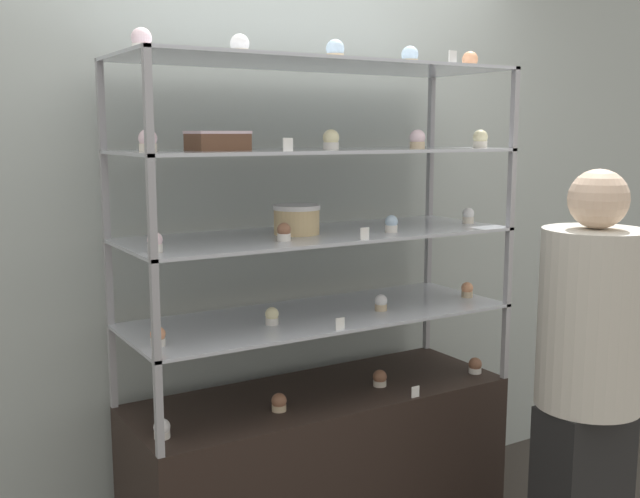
% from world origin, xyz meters
% --- Properties ---
extents(back_wall, '(8.00, 0.05, 2.60)m').
position_xyz_m(back_wall, '(0.00, 0.41, 1.30)').
color(back_wall, '#A8B2AD').
rests_on(back_wall, ground_plane).
extents(display_base, '(1.51, 0.53, 0.69)m').
position_xyz_m(display_base, '(0.00, 0.00, 0.35)').
color(display_base, black).
rests_on(display_base, ground_plane).
extents(display_riser_lower, '(1.51, 0.53, 0.32)m').
position_xyz_m(display_riser_lower, '(0.00, 0.00, 0.99)').
color(display_riser_lower, '#99999E').
rests_on(display_riser_lower, display_base).
extents(display_riser_middle, '(1.51, 0.53, 0.32)m').
position_xyz_m(display_riser_middle, '(0.00, 0.00, 1.31)').
color(display_riser_middle, '#99999E').
rests_on(display_riser_middle, display_riser_lower).
extents(display_riser_upper, '(1.51, 0.53, 0.32)m').
position_xyz_m(display_riser_upper, '(0.00, 0.00, 1.62)').
color(display_riser_upper, '#99999E').
rests_on(display_riser_upper, display_riser_middle).
extents(display_riser_top, '(1.51, 0.53, 0.32)m').
position_xyz_m(display_riser_top, '(0.00, 0.00, 1.94)').
color(display_riser_top, '#99999E').
rests_on(display_riser_top, display_riser_upper).
extents(layer_cake_centerpiece, '(0.18, 0.18, 0.11)m').
position_xyz_m(layer_cake_centerpiece, '(-0.10, 0.01, 1.38)').
color(layer_cake_centerpiece, '#DBBC84').
rests_on(layer_cake_centerpiece, display_riser_middle).
extents(sheet_cake_frosted, '(0.19, 0.17, 0.07)m').
position_xyz_m(sheet_cake_frosted, '(-0.41, 0.01, 1.67)').
color(sheet_cake_frosted, brown).
rests_on(sheet_cake_frosted, display_riser_upper).
extents(cupcake_0, '(0.06, 0.06, 0.07)m').
position_xyz_m(cupcake_0, '(-0.69, -0.11, 0.72)').
color(cupcake_0, white).
rests_on(cupcake_0, display_base).
extents(cupcake_1, '(0.06, 0.06, 0.07)m').
position_xyz_m(cupcake_1, '(-0.24, -0.10, 0.72)').
color(cupcake_1, '#CCB28C').
rests_on(cupcake_1, display_base).
extents(cupcake_2, '(0.06, 0.06, 0.07)m').
position_xyz_m(cupcake_2, '(0.24, -0.07, 0.72)').
color(cupcake_2, beige).
rests_on(cupcake_2, display_base).
extents(cupcake_3, '(0.06, 0.06, 0.07)m').
position_xyz_m(cupcake_3, '(0.68, -0.14, 0.72)').
color(cupcake_3, white).
rests_on(cupcake_3, display_base).
extents(price_tag_0, '(0.04, 0.00, 0.04)m').
position_xyz_m(price_tag_0, '(0.28, -0.25, 0.72)').
color(price_tag_0, white).
rests_on(price_tag_0, display_base).
extents(cupcake_4, '(0.05, 0.05, 0.06)m').
position_xyz_m(cupcake_4, '(-0.69, -0.10, 1.04)').
color(cupcake_4, white).
rests_on(cupcake_4, display_riser_lower).
extents(cupcake_5, '(0.05, 0.05, 0.06)m').
position_xyz_m(cupcake_5, '(-0.24, -0.05, 1.04)').
color(cupcake_5, white).
rests_on(cupcake_5, display_riser_lower).
extents(cupcake_6, '(0.05, 0.05, 0.06)m').
position_xyz_m(cupcake_6, '(0.23, -0.08, 1.04)').
color(cupcake_6, '#CCB28C').
rests_on(cupcake_6, display_riser_lower).
extents(cupcake_7, '(0.05, 0.05, 0.06)m').
position_xyz_m(cupcake_7, '(0.69, -0.08, 1.04)').
color(cupcake_7, '#CCB28C').
rests_on(cupcake_7, display_riser_lower).
extents(price_tag_1, '(0.04, 0.00, 0.04)m').
position_xyz_m(price_tag_1, '(-0.07, -0.25, 1.03)').
color(price_tag_1, white).
rests_on(price_tag_1, display_riser_lower).
extents(cupcake_8, '(0.05, 0.05, 0.07)m').
position_xyz_m(cupcake_8, '(-0.69, -0.13, 1.36)').
color(cupcake_8, white).
rests_on(cupcake_8, display_riser_middle).
extents(cupcake_9, '(0.05, 0.05, 0.07)m').
position_xyz_m(cupcake_9, '(-0.23, -0.13, 1.36)').
color(cupcake_9, white).
rests_on(cupcake_9, display_riser_middle).
extents(cupcake_10, '(0.05, 0.05, 0.07)m').
position_xyz_m(cupcake_10, '(0.24, -0.13, 1.36)').
color(cupcake_10, white).
rests_on(cupcake_10, display_riser_middle).
extents(cupcake_11, '(0.05, 0.05, 0.07)m').
position_xyz_m(cupcake_11, '(0.69, -0.07, 1.36)').
color(cupcake_11, beige).
rests_on(cupcake_11, display_riser_middle).
extents(price_tag_2, '(0.04, 0.00, 0.04)m').
position_xyz_m(price_tag_2, '(0.04, -0.25, 1.35)').
color(price_tag_2, white).
rests_on(price_tag_2, display_riser_middle).
extents(cupcake_12, '(0.06, 0.06, 0.07)m').
position_xyz_m(cupcake_12, '(-0.68, -0.05, 1.68)').
color(cupcake_12, beige).
rests_on(cupcake_12, display_riser_upper).
extents(cupcake_13, '(0.06, 0.06, 0.07)m').
position_xyz_m(cupcake_13, '(-0.01, -0.09, 1.68)').
color(cupcake_13, white).
rests_on(cupcake_13, display_riser_upper).
extents(cupcake_14, '(0.06, 0.06, 0.07)m').
position_xyz_m(cupcake_14, '(0.35, -0.14, 1.68)').
color(cupcake_14, '#CCB28C').
rests_on(cupcake_14, display_riser_upper).
extents(cupcake_15, '(0.06, 0.06, 0.07)m').
position_xyz_m(cupcake_15, '(0.70, -0.11, 1.68)').
color(cupcake_15, beige).
rests_on(cupcake_15, display_riser_upper).
extents(price_tag_3, '(0.04, 0.00, 0.04)m').
position_xyz_m(price_tag_3, '(-0.27, -0.25, 1.66)').
color(price_tag_3, white).
rests_on(price_tag_3, display_riser_upper).
extents(cupcake_16, '(0.07, 0.07, 0.07)m').
position_xyz_m(cupcake_16, '(-0.69, -0.04, 1.99)').
color(cupcake_16, white).
rests_on(cupcake_16, display_riser_top).
extents(cupcake_17, '(0.07, 0.07, 0.07)m').
position_xyz_m(cupcake_17, '(-0.35, -0.06, 1.99)').
color(cupcake_17, beige).
rests_on(cupcake_17, display_riser_top).
extents(cupcake_18, '(0.07, 0.07, 0.07)m').
position_xyz_m(cupcake_18, '(0.00, -0.10, 1.99)').
color(cupcake_18, '#CCB28C').
rests_on(cupcake_18, display_riser_top).
extents(cupcake_19, '(0.07, 0.07, 0.07)m').
position_xyz_m(cupcake_19, '(0.35, -0.08, 1.99)').
color(cupcake_19, '#CCB28C').
rests_on(cupcake_19, display_riser_top).
extents(cupcake_20, '(0.07, 0.07, 0.07)m').
position_xyz_m(cupcake_20, '(0.68, -0.05, 1.99)').
color(cupcake_20, beige).
rests_on(cupcake_20, display_riser_top).
extents(price_tag_4, '(0.04, 0.00, 0.04)m').
position_xyz_m(price_tag_4, '(0.42, -0.25, 1.98)').
color(price_tag_4, white).
rests_on(price_tag_4, display_riser_top).
extents(customer_figure, '(0.37, 0.37, 1.58)m').
position_xyz_m(customer_figure, '(0.68, -0.72, 0.84)').
color(customer_figure, black).
rests_on(customer_figure, ground_plane).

